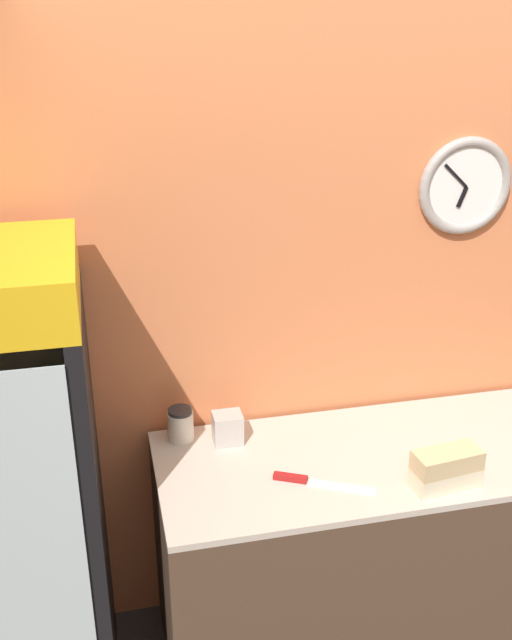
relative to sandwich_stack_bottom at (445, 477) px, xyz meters
The scene contains 7 objects.
wall_back 0.74m from the sandwich_stack_bottom, 94.46° to the left, with size 5.20×0.09×2.70m.
prep_counter 0.55m from the sandwich_stack_bottom, 102.29° to the left, with size 1.85×0.68×0.91m.
sandwich_stack_bottom is the anchor object (origin of this frame).
sandwich_stack_middle 0.07m from the sandwich_stack_bottom, behind, with size 0.25×0.13×0.07m.
chefs_knife 0.47m from the sandwich_stack_bottom, 165.41° to the left, with size 0.34×0.19×0.02m.
condiment_jar 0.99m from the sandwich_stack_bottom, 149.77° to the left, with size 0.10×0.10×0.13m.
napkin_dispenser 0.81m from the sandwich_stack_bottom, 147.31° to the left, with size 0.11×0.09×0.12m.
Camera 1 is at (-1.06, -1.29, 2.49)m, focal length 42.00 mm.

